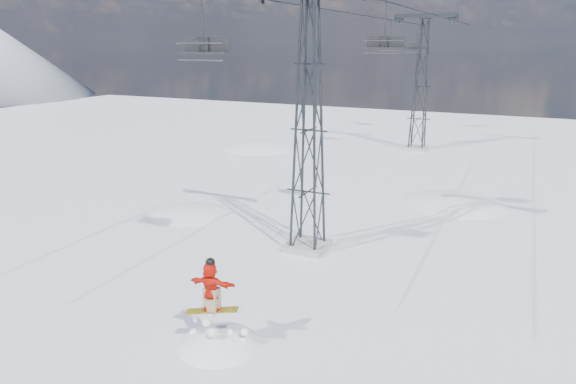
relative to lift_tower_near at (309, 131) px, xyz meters
name	(u,v)px	position (x,y,z in m)	size (l,w,h in m)	color
ground	(191,331)	(-0.80, -8.00, -5.47)	(120.00, 120.00, 0.00)	white
snow_terrain	(306,292)	(-5.57, 13.24, -15.06)	(39.00, 37.00, 22.00)	white
lift_tower_near	(309,131)	(0.00, 0.00, 0.00)	(5.20, 1.80, 11.43)	#999999
lift_tower_far	(421,87)	(0.00, 25.00, 0.00)	(5.20, 1.80, 11.43)	#999999
haul_cables	(384,12)	(0.00, 11.50, 5.38)	(4.46, 51.00, 0.06)	black
lift_chair_near	(204,47)	(-2.20, -4.41, 3.48)	(1.91, 0.55, 2.37)	black
lift_chair_mid	(385,44)	(2.20, 3.61, 3.59)	(1.80, 0.52, 2.23)	black
lift_chair_far	(391,45)	(-2.20, 22.59, 3.46)	(1.93, 0.56, 2.40)	black
lift_chair_extra	(417,47)	(-2.20, 33.38, 3.21)	(2.19, 0.63, 2.72)	black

